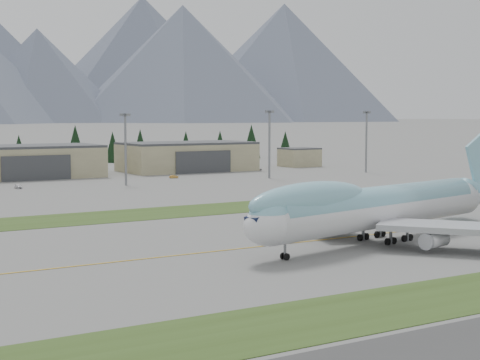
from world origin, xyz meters
TOP-DOWN VIEW (x-y plane):
  - ground at (0.00, 0.00)m, footprint 7000.00×7000.00m
  - grass_strip_far at (0.00, 45.00)m, footprint 400.00×18.00m
  - taxiway_line_main at (0.00, 0.00)m, footprint 400.00×0.40m
  - boeing_747_freighter at (2.46, -6.10)m, footprint 68.32×57.46m
  - hangar_center at (-15.00, 149.90)m, footprint 48.00×26.60m
  - hangar_right at (45.00, 149.90)m, footprint 48.00×26.60m
  - control_shed at (95.00, 148.00)m, footprint 14.00×12.00m
  - floodlight_masts at (-14.85, 108.64)m, footprint 201.70×6.85m
  - service_vehicle_a at (-26.54, 113.70)m, footprint 1.67×3.70m
  - service_vehicle_b at (26.39, 122.42)m, footprint 3.30×1.71m
  - service_vehicle_c at (69.58, 139.07)m, footprint 1.98×3.74m
  - conifer_belt at (10.27, 212.31)m, footprint 266.09×14.11m

SIDE VIEW (x-z plane):
  - ground at x=0.00m, z-range 0.00..0.00m
  - grass_strip_far at x=0.00m, z-range -0.04..0.04m
  - taxiway_line_main at x=0.00m, z-range -0.01..0.01m
  - service_vehicle_a at x=-26.54m, z-range -0.62..0.62m
  - service_vehicle_b at x=26.39m, z-range -0.52..0.52m
  - service_vehicle_c at x=69.58m, z-range -0.51..0.51m
  - control_shed at x=95.00m, z-range 0.00..7.60m
  - hangar_center at x=-15.00m, z-range -0.01..10.79m
  - hangar_right at x=45.00m, z-range -0.01..10.79m
  - boeing_747_freighter at x=2.46m, z-range -3.05..14.87m
  - conifer_belt at x=10.27m, z-range -1.12..15.69m
  - floodlight_masts at x=-14.85m, z-range 3.84..27.97m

